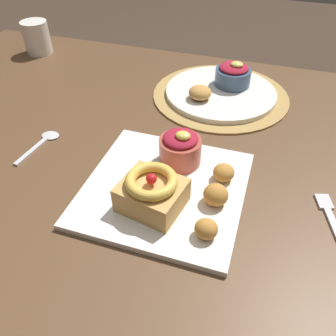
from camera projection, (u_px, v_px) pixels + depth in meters
ground_plane at (155, 322)px, 1.20m from camera, size 8.00×8.00×0.00m
dining_table at (148, 187)px, 0.77m from camera, size 1.51×1.07×0.73m
woven_placemat at (220, 95)px, 0.91m from camera, size 0.35×0.35×0.00m
front_plate at (165, 189)px, 0.65m from camera, size 0.29×0.29×0.01m
cake_slice at (152, 192)px, 0.59m from camera, size 0.12×0.11×0.07m
berry_ramekin at (180, 149)px, 0.67m from camera, size 0.08×0.08×0.08m
fritter_front at (216, 195)px, 0.60m from camera, size 0.04×0.04×0.04m
fritter_middle at (224, 173)px, 0.65m from camera, size 0.04×0.04×0.03m
fritter_back at (206, 229)px, 0.55m from camera, size 0.04×0.04×0.03m
back_plate at (221, 92)px, 0.91m from camera, size 0.28×0.28×0.01m
back_ramekin at (233, 75)px, 0.91m from camera, size 0.09×0.09×0.07m
back_pastry at (200, 93)px, 0.86m from camera, size 0.06×0.06×0.03m
fork at (330, 216)px, 0.60m from camera, size 0.05×0.13×0.00m
spoon at (42, 142)px, 0.76m from camera, size 0.04×0.13×0.00m
coffee_mug at (37, 37)px, 1.09m from camera, size 0.08×0.08×0.10m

